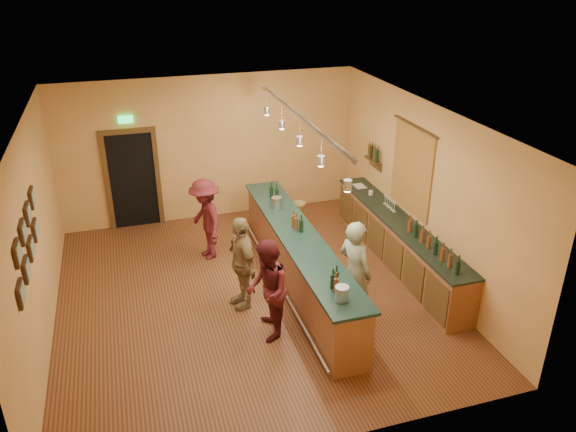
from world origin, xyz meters
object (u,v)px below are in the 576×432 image
object	(u,v)px
bartender	(355,272)
customer_c	(206,219)
back_counter	(398,243)
bar_stool	(298,209)
tasting_bar	(298,257)
customer_b	(241,262)
customer_a	(267,290)

from	to	relation	value
bartender	customer_c	distance (m)	3.38
back_counter	bartender	bearing A→B (deg)	-137.82
bar_stool	tasting_bar	bearing A→B (deg)	-108.13
bartender	bar_stool	size ratio (longest dim) A/B	2.77
customer_b	customer_a	bearing A→B (deg)	2.10
back_counter	bartender	world-z (taller)	bartender
tasting_bar	customer_a	distance (m)	1.51
customer_c	back_counter	bearing A→B (deg)	55.99
customer_a	customer_c	xyz separation A→B (m)	(-0.48, 2.79, -0.00)
back_counter	bartender	distance (m)	2.08
bartender	customer_c	world-z (taller)	bartender
bartender	bar_stool	distance (m)	3.42
back_counter	customer_a	distance (m)	3.28
bartender	customer_c	bearing A→B (deg)	11.11
tasting_bar	back_counter	bearing A→B (deg)	5.02
tasting_bar	bartender	size ratio (longest dim) A/B	2.88
customer_b	bar_stool	xyz separation A→B (m)	(1.80, 2.45, -0.33)
customer_a	bar_stool	distance (m)	3.78
customer_c	bartender	bearing A→B (deg)	22.96
customer_a	back_counter	bearing A→B (deg)	125.07
customer_b	bar_stool	distance (m)	3.06
bartender	bar_stool	world-z (taller)	bartender
back_counter	customer_c	bearing A→B (deg)	157.63
tasting_bar	customer_c	world-z (taller)	customer_c
tasting_bar	customer_c	bearing A→B (deg)	130.64
back_counter	tasting_bar	size ratio (longest dim) A/B	0.89
customer_a	customer_c	bearing A→B (deg)	-160.23
tasting_bar	customer_b	size ratio (longest dim) A/B	3.10
bartender	customer_b	xyz separation A→B (m)	(-1.63, 0.94, -0.06)
bar_stool	customer_c	bearing A→B (deg)	-163.75
bartender	customer_b	world-z (taller)	bartender
customer_c	customer_b	bearing A→B (deg)	-2.75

